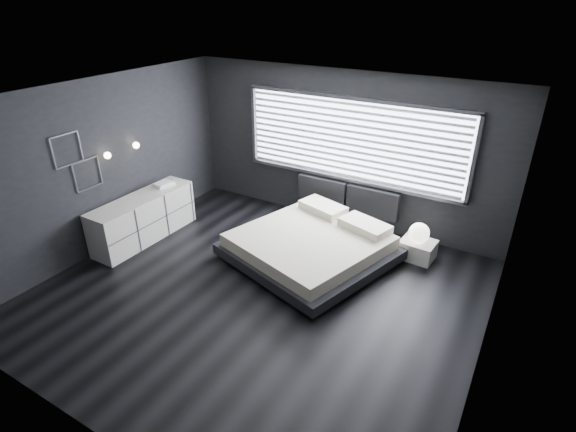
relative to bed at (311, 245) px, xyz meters
The scene contains 12 objects.
room 1.67m from the bed, 100.35° to the right, with size 6.04×6.00×2.80m.
window 1.99m from the bed, 90.84° to the left, with size 4.14×0.09×1.52m.
headboard 1.46m from the bed, 90.50° to the left, with size 1.96×0.16×0.52m.
sconce_near 3.57m from the bed, 159.44° to the right, with size 0.18×0.11×0.11m.
sconce_far 3.42m from the bed, 169.69° to the right, with size 0.18×0.11×0.11m.
wall_art_upper 3.98m from the bed, 151.10° to the right, with size 0.01×0.48×0.48m.
wall_art_lower 3.71m from the bed, 154.65° to the right, with size 0.01×0.48×0.48m.
bed is the anchor object (origin of this frame).
nightstand 1.76m from the bed, 31.72° to the left, with size 0.54×0.45×0.31m, color silver.
orb_lamp 1.74m from the bed, 31.16° to the left, with size 0.33×0.33×0.33m, color white.
dresser 2.99m from the bed, 163.64° to the right, with size 0.59×1.99×0.79m.
book_stack 2.95m from the bed, behind, with size 0.32×0.38×0.07m.
Camera 1 is at (3.06, -4.39, 3.99)m, focal length 28.00 mm.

